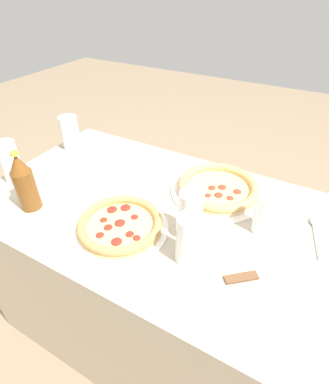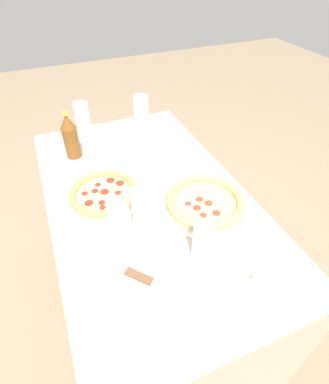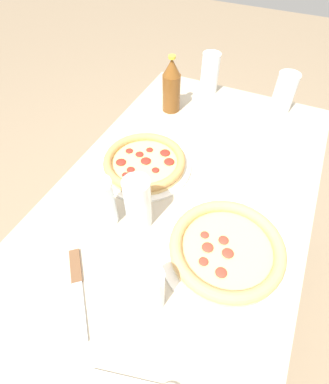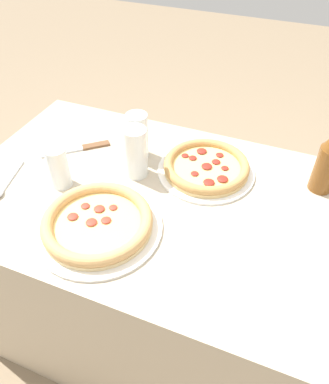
{
  "view_description": "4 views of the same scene",
  "coord_description": "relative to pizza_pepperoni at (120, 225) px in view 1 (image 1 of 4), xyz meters",
  "views": [
    {
      "loc": [
        -0.4,
        0.68,
        1.37
      ],
      "look_at": [
        -0.02,
        0.0,
        0.8
      ],
      "focal_mm": 28.0,
      "sensor_mm": 36.0,
      "label": 1
    },
    {
      "loc": [
        -0.82,
        0.27,
        1.49
      ],
      "look_at": [
        -0.06,
        -0.05,
        0.77
      ],
      "focal_mm": 28.0,
      "sensor_mm": 36.0,
      "label": 2
    },
    {
      "loc": [
        -0.55,
        -0.2,
        1.4
      ],
      "look_at": [
        -0.07,
        0.03,
        0.79
      ],
      "focal_mm": 28.0,
      "sensor_mm": 36.0,
      "label": 3
    },
    {
      "loc": [
        0.27,
        -0.72,
        1.45
      ],
      "look_at": [
        -0.0,
        -0.05,
        0.79
      ],
      "focal_mm": 35.0,
      "sensor_mm": 36.0,
      "label": 4
    }
  ],
  "objects": [
    {
      "name": "glass_orange_juice",
      "position": [
        0.52,
        -0.03,
        0.06
      ],
      "size": [
        0.07,
        0.07,
        0.16
      ],
      "color": "white",
      "rests_on": "table"
    },
    {
      "name": "glass_water",
      "position": [
        0.51,
        -0.33,
        0.05
      ],
      "size": [
        0.08,
        0.08,
        0.15
      ],
      "color": "white",
      "rests_on": "table"
    },
    {
      "name": "table",
      "position": [
        -0.05,
        -0.15,
        -0.38
      ],
      "size": [
        1.27,
        0.74,
        0.72
      ],
      "color": "#B7A88E",
      "rests_on": "ground_plane"
    },
    {
      "name": "glass_iced_tea",
      "position": [
        -0.19,
        -0.09,
        0.06
      ],
      "size": [
        0.07,
        0.07,
        0.16
      ],
      "color": "white",
      "rests_on": "table"
    },
    {
      "name": "beer_bottle",
      "position": [
        0.33,
        0.06,
        0.08
      ],
      "size": [
        0.07,
        0.07,
        0.21
      ],
      "color": "brown",
      "rests_on": "table"
    },
    {
      "name": "ground_plane",
      "position": [
        -0.05,
        -0.15,
        -0.74
      ],
      "size": [
        8.0,
        8.0,
        0.0
      ],
      "primitive_type": "plane",
      "color": "#847056"
    },
    {
      "name": "spoon",
      "position": [
        -0.53,
        -0.29,
        -0.01
      ],
      "size": [
        0.07,
        0.18,
        0.02
      ],
      "color": "silver",
      "rests_on": "table"
    },
    {
      "name": "pizza_veggie",
      "position": [
        -0.19,
        -0.33,
        0.0
      ],
      "size": [
        0.34,
        0.34,
        0.05
      ],
      "color": "silver",
      "rests_on": "table"
    },
    {
      "name": "glass_red_wine",
      "position": [
        -0.38,
        -0.21,
        0.04
      ],
      "size": [
        0.06,
        0.06,
        0.13
      ],
      "color": "white",
      "rests_on": "table"
    },
    {
      "name": "glass_lemonade",
      "position": [
        -0.23,
        0.0,
        0.05
      ],
      "size": [
        0.07,
        0.07,
        0.15
      ],
      "color": "white",
      "rests_on": "table"
    },
    {
      "name": "knife",
      "position": [
        -0.43,
        -0.04,
        -0.02
      ],
      "size": [
        0.19,
        0.17,
        0.01
      ],
      "color": "brown",
      "rests_on": "table"
    },
    {
      "name": "pizza_pepperoni",
      "position": [
        0.0,
        0.0,
        0.0
      ],
      "size": [
        0.3,
        0.3,
        0.04
      ],
      "color": "white",
      "rests_on": "table"
    }
  ]
}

